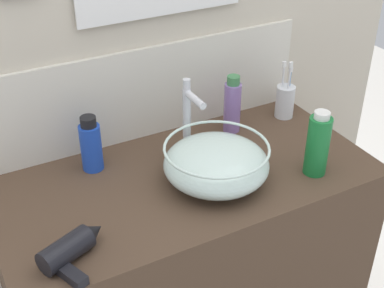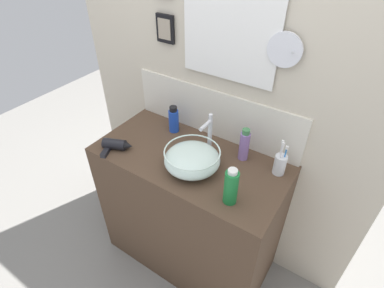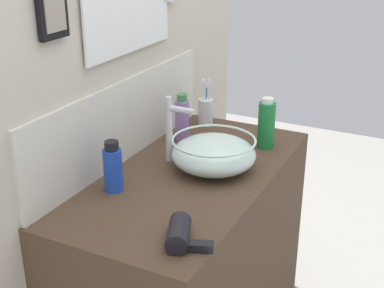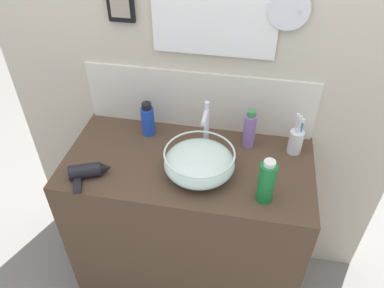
% 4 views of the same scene
% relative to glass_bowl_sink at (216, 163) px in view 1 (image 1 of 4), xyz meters
% --- Properties ---
extents(back_panel, '(1.88, 0.10, 2.35)m').
position_rel_glass_bowl_sink_xyz_m(back_panel, '(-0.06, 0.36, 0.20)').
color(back_panel, beige).
rests_on(back_panel, ground).
extents(glass_bowl_sink, '(0.29, 0.29, 0.11)m').
position_rel_glass_bowl_sink_xyz_m(glass_bowl_sink, '(0.00, 0.00, 0.00)').
color(glass_bowl_sink, silver).
rests_on(glass_bowl_sink, vanity_counter).
extents(faucet, '(0.02, 0.11, 0.24)m').
position_rel_glass_bowl_sink_xyz_m(faucet, '(0.00, 0.16, 0.08)').
color(faucet, silver).
rests_on(faucet, vanity_counter).
extents(hair_drier, '(0.18, 0.17, 0.06)m').
position_rel_glass_bowl_sink_xyz_m(hair_drier, '(-0.44, -0.10, -0.03)').
color(hair_drier, black).
rests_on(hair_drier, vanity_counter).
extents(toothbrush_cup, '(0.06, 0.06, 0.20)m').
position_rel_glass_bowl_sink_xyz_m(toothbrush_cup, '(0.39, 0.21, -0.00)').
color(toothbrush_cup, silver).
rests_on(toothbrush_cup, vanity_counter).
extents(shampoo_bottle, '(0.06, 0.06, 0.17)m').
position_rel_glass_bowl_sink_xyz_m(shampoo_bottle, '(-0.28, 0.22, 0.02)').
color(shampoo_bottle, blue).
rests_on(shampoo_bottle, vanity_counter).
extents(soap_dispenser, '(0.05, 0.05, 0.19)m').
position_rel_glass_bowl_sink_xyz_m(soap_dispenser, '(0.18, 0.22, 0.03)').
color(soap_dispenser, '#8C6BB2').
rests_on(soap_dispenser, vanity_counter).
extents(spray_bottle, '(0.06, 0.06, 0.19)m').
position_rel_glass_bowl_sink_xyz_m(spray_bottle, '(0.27, -0.09, 0.03)').
color(spray_bottle, '#197233').
rests_on(spray_bottle, vanity_counter).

